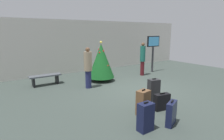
# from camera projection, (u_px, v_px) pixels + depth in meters

# --- Properties ---
(ground_plane) EXTENTS (16.00, 16.00, 0.00)m
(ground_plane) POSITION_uv_depth(u_px,v_px,m) (137.00, 90.00, 7.93)
(ground_plane) COLOR #38423D
(back_wall) EXTENTS (16.00, 0.20, 3.12)m
(back_wall) POSITION_uv_depth(u_px,v_px,m) (86.00, 46.00, 11.50)
(back_wall) COLOR beige
(back_wall) RESTS_ON ground_plane
(holiday_tree) EXTENTS (1.31, 1.31, 2.00)m
(holiday_tree) POSITION_uv_depth(u_px,v_px,m) (101.00, 61.00, 9.17)
(holiday_tree) COLOR #4C3319
(holiday_tree) RESTS_ON ground_plane
(flight_info_kiosk) EXTENTS (0.99, 0.13, 2.19)m
(flight_info_kiosk) POSITION_uv_depth(u_px,v_px,m) (153.00, 47.00, 11.14)
(flight_info_kiosk) COLOR #333338
(flight_info_kiosk) RESTS_ON ground_plane
(waiting_bench) EXTENTS (1.42, 0.44, 0.48)m
(waiting_bench) POSITION_uv_depth(u_px,v_px,m) (45.00, 78.00, 8.55)
(waiting_bench) COLOR #4C5159
(waiting_bench) RESTS_ON ground_plane
(traveller_0) EXTENTS (0.40, 0.40, 1.79)m
(traveller_0) POSITION_uv_depth(u_px,v_px,m) (88.00, 67.00, 8.00)
(traveller_0) COLOR #1E234C
(traveller_0) RESTS_ON ground_plane
(traveller_1) EXTENTS (0.34, 0.34, 1.86)m
(traveller_1) POSITION_uv_depth(u_px,v_px,m) (143.00, 58.00, 10.34)
(traveller_1) COLOR #4C1419
(traveller_1) RESTS_ON ground_plane
(suitcase_0) EXTENTS (0.45, 0.36, 0.82)m
(suitcase_0) POSITION_uv_depth(u_px,v_px,m) (154.00, 90.00, 6.63)
(suitcase_0) COLOR #232326
(suitcase_0) RESTS_ON ground_plane
(suitcase_1) EXTENTS (0.54, 0.31, 0.57)m
(suitcase_1) POSITION_uv_depth(u_px,v_px,m) (162.00, 102.00, 5.84)
(suitcase_1) COLOR black
(suitcase_1) RESTS_ON ground_plane
(suitcase_2) EXTENTS (0.44, 0.35, 0.79)m
(suitcase_2) POSITION_uv_depth(u_px,v_px,m) (143.00, 103.00, 5.48)
(suitcase_2) COLOR brown
(suitcase_2) RESTS_ON ground_plane
(suitcase_3) EXTENTS (0.51, 0.34, 0.69)m
(suitcase_3) POSITION_uv_depth(u_px,v_px,m) (171.00, 113.00, 4.88)
(suitcase_3) COLOR #141938
(suitcase_3) RESTS_ON ground_plane
(suitcase_4) EXTENTS (0.38, 0.26, 0.77)m
(suitcase_4) POSITION_uv_depth(u_px,v_px,m) (146.00, 117.00, 4.58)
(suitcase_4) COLOR #141938
(suitcase_4) RESTS_ON ground_plane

